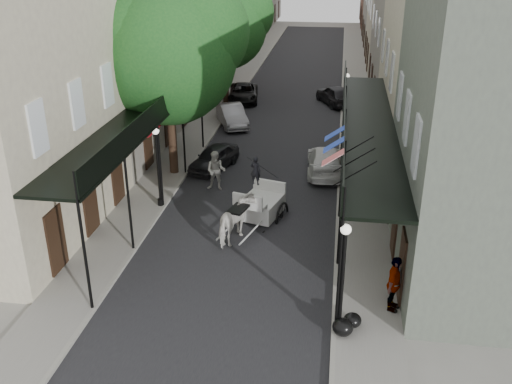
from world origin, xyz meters
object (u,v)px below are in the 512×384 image
(pedestrian_sidewalk_right, at_px, (394,284))
(car_left_far, at_px, (243,93))
(tree_near, at_px, (176,48))
(tree_far, at_px, (230,23))
(lamppost_left, at_px, (158,166))
(pedestrian_walking, at_px, (216,171))
(pedestrian_sidewalk_left, at_px, (199,102))
(car_left_near, at_px, (214,158))
(lamppost_right_near, at_px, (342,277))
(car_right_near, at_px, (326,161))
(lamppost_right_far, at_px, (345,102))
(car_right_far, at_px, (335,95))
(horse, at_px, (237,221))
(car_left_mid, at_px, (232,115))
(carriage, at_px, (265,188))

(pedestrian_sidewalk_right, relative_size, car_left_far, 0.43)
(tree_near, relative_size, tree_far, 1.12)
(lamppost_left, bearing_deg, pedestrian_walking, 48.44)
(pedestrian_sidewalk_left, xyz_separation_m, car_left_near, (3.10, -9.47, -0.41))
(lamppost_right_near, bearing_deg, car_right_near, 93.86)
(tree_far, relative_size, car_left_far, 1.88)
(car_right_near, bearing_deg, tree_far, -62.69)
(lamppost_right_far, bearing_deg, tree_far, 143.49)
(car_left_near, distance_m, car_left_far, 13.81)
(tree_near, height_order, tree_far, tree_near)
(car_right_far, bearing_deg, lamppost_right_near, 66.73)
(car_left_near, bearing_deg, tree_far, 114.23)
(tree_near, height_order, car_left_near, tree_near)
(tree_near, distance_m, horse, 9.68)
(car_left_near, relative_size, car_right_far, 0.86)
(pedestrian_sidewalk_right, relative_size, car_left_mid, 0.47)
(lamppost_left, distance_m, carriage, 4.86)
(carriage, relative_size, pedestrian_sidewalk_left, 1.68)
(lamppost_left, bearing_deg, car_left_mid, 85.81)
(lamppost_right_near, distance_m, pedestrian_sidewalk_right, 2.38)
(tree_near, bearing_deg, car_left_near, 30.55)
(lamppost_left, xyz_separation_m, lamppost_right_far, (8.20, 12.00, 0.00))
(lamppost_right_near, bearing_deg, horse, 127.62)
(car_left_far, bearing_deg, pedestrian_sidewalk_left, -126.15)
(lamppost_left, distance_m, car_left_mid, 12.86)
(tree_near, height_order, carriage, tree_near)
(pedestrian_sidewalk_left, distance_m, car_left_near, 9.97)
(tree_far, height_order, car_left_mid, tree_far)
(pedestrian_sidewalk_right, bearing_deg, tree_near, 62.21)
(lamppost_left, relative_size, horse, 1.71)
(car_right_near, bearing_deg, pedestrian_sidewalk_left, -48.38)
(horse, xyz_separation_m, car_left_mid, (-3.09, 15.33, -0.23))
(horse, xyz_separation_m, carriage, (0.76, 2.75, 0.27))
(carriage, height_order, car_left_mid, carriage)
(pedestrian_sidewalk_left, relative_size, car_right_far, 0.43)
(pedestrian_sidewalk_left, xyz_separation_m, pedestrian_sidewalk_right, (11.60, -21.17, 0.06))
(lamppost_left, height_order, carriage, lamppost_left)
(car_left_near, bearing_deg, carriage, -37.92)
(pedestrian_walking, distance_m, pedestrian_sidewalk_right, 11.92)
(horse, distance_m, carriage, 2.87)
(car_left_mid, xyz_separation_m, car_right_near, (6.36, -7.39, -0.01))
(pedestrian_sidewalk_right, bearing_deg, car_right_near, 31.70)
(lamppost_right_near, height_order, horse, lamppost_right_near)
(car_left_mid, bearing_deg, car_left_near, -108.96)
(lamppost_right_far, xyz_separation_m, pedestrian_sidewalk_right, (1.70, -18.64, -0.95))
(lamppost_left, height_order, car_left_far, lamppost_left)
(pedestrian_walking, height_order, car_left_mid, pedestrian_walking)
(carriage, height_order, pedestrian_walking, carriage)
(car_right_far, bearing_deg, tree_near, 37.94)
(lamppost_right_far, distance_m, carriage, 12.35)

